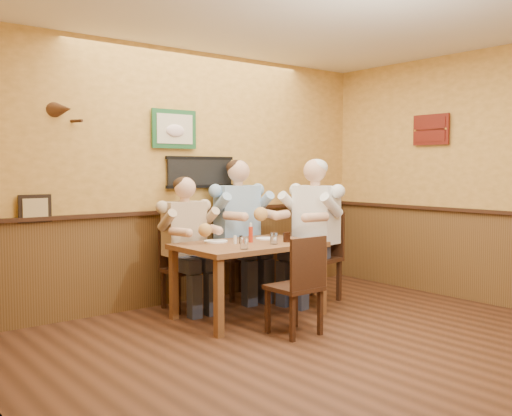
# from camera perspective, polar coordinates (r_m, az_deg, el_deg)

# --- Properties ---
(room) EXTENTS (5.02, 5.03, 2.81)m
(room) POSITION_cam_1_polar(r_m,az_deg,el_deg) (4.72, 9.78, 6.28)
(room) COLOR #361D10
(room) RESTS_ON ground
(dining_table) EXTENTS (1.40, 0.90, 0.75)m
(dining_table) POSITION_cam_1_polar(r_m,az_deg,el_deg) (5.72, -0.71, -4.42)
(dining_table) COLOR brown
(dining_table) RESTS_ON ground
(chair_back_left) EXTENTS (0.42, 0.42, 0.88)m
(chair_back_left) POSITION_cam_1_polar(r_m,az_deg,el_deg) (6.10, -7.17, -5.97)
(chair_back_left) COLOR #381F11
(chair_back_left) RESTS_ON ground
(chair_back_right) EXTENTS (0.50, 0.50, 1.00)m
(chair_back_right) POSITION_cam_1_polar(r_m,az_deg,el_deg) (6.61, -1.89, -4.66)
(chair_back_right) COLOR #381F11
(chair_back_right) RESTS_ON ground
(chair_right_end) EXTENTS (0.54, 0.54, 1.00)m
(chair_right_end) POSITION_cam_1_polar(r_m,az_deg,el_deg) (6.46, 6.01, -4.87)
(chair_right_end) COLOR #381F11
(chair_right_end) RESTS_ON ground
(chair_near_side) EXTENTS (0.41, 0.41, 0.90)m
(chair_near_side) POSITION_cam_1_polar(r_m,az_deg,el_deg) (5.18, 3.82, -7.68)
(chair_near_side) COLOR #381F11
(chair_near_side) RESTS_ON ground
(diner_tan_shirt) EXTENTS (0.61, 0.61, 1.26)m
(diner_tan_shirt) POSITION_cam_1_polar(r_m,az_deg,el_deg) (6.07, -7.19, -4.21)
(diner_tan_shirt) COLOR #D0B48F
(diner_tan_shirt) RESTS_ON ground
(diner_blue_polo) EXTENTS (0.71, 0.71, 1.43)m
(diner_blue_polo) POSITION_cam_1_polar(r_m,az_deg,el_deg) (6.58, -1.89, -2.81)
(diner_blue_polo) COLOR #8AAED0
(diner_blue_polo) RESTS_ON ground
(diner_white_elder) EXTENTS (0.76, 0.76, 1.43)m
(diner_white_elder) POSITION_cam_1_polar(r_m,az_deg,el_deg) (6.43, 6.02, -2.98)
(diner_white_elder) COLOR white
(diner_white_elder) RESTS_ON ground
(water_glass_left) EXTENTS (0.08, 0.08, 0.11)m
(water_glass_left) POSITION_cam_1_polar(r_m,az_deg,el_deg) (5.26, -1.19, -3.53)
(water_glass_left) COLOR white
(water_glass_left) RESTS_ON dining_table
(water_glass_mid) EXTENTS (0.09, 0.09, 0.11)m
(water_glass_mid) POSITION_cam_1_polar(r_m,az_deg,el_deg) (5.60, 1.80, -3.06)
(water_glass_mid) COLOR silver
(water_glass_mid) RESTS_ON dining_table
(cola_tumbler) EXTENTS (0.08, 0.08, 0.10)m
(cola_tumbler) POSITION_cam_1_polar(r_m,az_deg,el_deg) (5.77, 3.09, -2.92)
(cola_tumbler) COLOR black
(cola_tumbler) RESTS_ON dining_table
(hot_sauce_bottle) EXTENTS (0.05, 0.05, 0.18)m
(hot_sauce_bottle) POSITION_cam_1_polar(r_m,az_deg,el_deg) (5.73, -0.53, -2.57)
(hot_sauce_bottle) COLOR red
(hot_sauce_bottle) RESTS_ON dining_table
(salt_shaker) EXTENTS (0.04, 0.04, 0.08)m
(salt_shaker) POSITION_cam_1_polar(r_m,az_deg,el_deg) (5.63, -2.09, -3.19)
(salt_shaker) COLOR white
(salt_shaker) RESTS_ON dining_table
(pepper_shaker) EXTENTS (0.04, 0.04, 0.08)m
(pepper_shaker) POSITION_cam_1_polar(r_m,az_deg,el_deg) (5.65, -1.52, -3.17)
(pepper_shaker) COLOR black
(pepper_shaker) RESTS_ON dining_table
(plate_far_left) EXTENTS (0.29, 0.29, 0.02)m
(plate_far_left) POSITION_cam_1_polar(r_m,az_deg,el_deg) (5.78, -4.04, -3.33)
(plate_far_left) COLOR white
(plate_far_left) RESTS_ON dining_table
(plate_far_right) EXTENTS (0.27, 0.27, 0.01)m
(plate_far_right) POSITION_cam_1_polar(r_m,az_deg,el_deg) (6.00, 0.98, -3.07)
(plate_far_right) COLOR white
(plate_far_right) RESTS_ON dining_table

